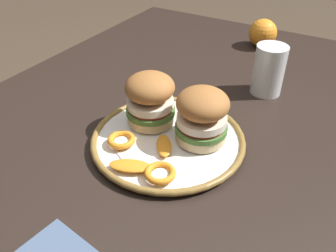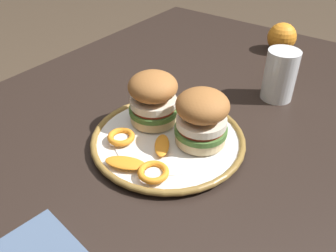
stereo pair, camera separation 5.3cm
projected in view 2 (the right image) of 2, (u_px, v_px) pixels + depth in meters
name	position (u px, v px, depth m)	size (l,w,h in m)	color
dining_table	(169.00, 162.00, 0.76)	(1.27, 0.86, 0.76)	black
dinner_plate	(168.00, 139.00, 0.64)	(0.28, 0.28, 0.02)	white
sandwich_half_left	(153.00, 97.00, 0.65)	(0.09, 0.09, 0.10)	beige
sandwich_half_right	(202.00, 117.00, 0.60)	(0.09, 0.09, 0.10)	beige
orange_peel_curled	(121.00, 137.00, 0.62)	(0.05, 0.05, 0.01)	orange
orange_peel_strip_long	(162.00, 145.00, 0.61)	(0.07, 0.06, 0.01)	orange
orange_peel_strip_short	(125.00, 163.00, 0.57)	(0.06, 0.08, 0.01)	orange
orange_peel_small_curl	(153.00, 172.00, 0.55)	(0.07, 0.07, 0.01)	orange
drinking_glass	(280.00, 77.00, 0.75)	(0.07, 0.07, 0.11)	white
whole_orange	(282.00, 37.00, 0.97)	(0.08, 0.08, 0.08)	orange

